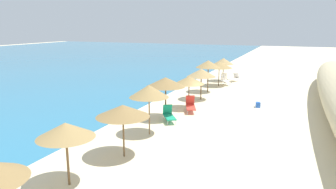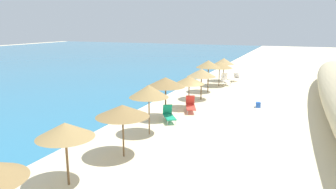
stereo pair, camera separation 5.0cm
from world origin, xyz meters
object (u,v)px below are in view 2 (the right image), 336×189
at_px(beach_umbrella_2, 122,111).
at_px(lounge_chair_0, 225,80).
at_px(beach_umbrella_8, 220,65).
at_px(beach_umbrella_5, 189,80).
at_px(lounge_chair_3, 169,115).
at_px(beach_umbrella_1, 65,130).
at_px(beach_umbrella_3, 149,91).
at_px(lounge_chair_2, 191,105).
at_px(beach_umbrella_7, 209,64).
at_px(lounge_chair_1, 234,78).
at_px(beach_umbrella_6, 201,73).
at_px(beach_umbrella_4, 166,82).
at_px(cooler_box, 258,105).
at_px(beach_umbrella_9, 224,61).

xyz_separation_m(beach_umbrella_2, lounge_chair_0, (20.34, -0.37, -1.74)).
bearing_deg(beach_umbrella_8, beach_umbrella_5, -179.47).
bearing_deg(lounge_chair_3, beach_umbrella_1, 52.92).
bearing_deg(beach_umbrella_2, beach_umbrella_3, 4.14).
bearing_deg(lounge_chair_2, beach_umbrella_3, 61.53).
distance_m(beach_umbrella_7, lounge_chair_3, 10.22).
relative_size(beach_umbrella_2, lounge_chair_1, 1.60).
bearing_deg(beach_umbrella_5, lounge_chair_0, -1.95).
relative_size(beach_umbrella_6, lounge_chair_2, 1.46).
xyz_separation_m(beach_umbrella_4, lounge_chair_3, (-0.51, -0.45, -2.03)).
relative_size(beach_umbrella_4, lounge_chair_2, 1.57).
relative_size(lounge_chair_1, cooler_box, 3.66).
distance_m(beach_umbrella_5, beach_umbrella_6, 3.24).
height_order(lounge_chair_2, cooler_box, lounge_chair_2).
height_order(beach_umbrella_5, lounge_chair_2, beach_umbrella_5).
height_order(beach_umbrella_2, lounge_chair_0, beach_umbrella_2).
height_order(beach_umbrella_5, beach_umbrella_8, beach_umbrella_8).
bearing_deg(beach_umbrella_7, beach_umbrella_6, -174.84).
height_order(beach_umbrella_7, lounge_chair_2, beach_umbrella_7).
bearing_deg(beach_umbrella_3, lounge_chair_1, -3.19).
xyz_separation_m(beach_umbrella_4, cooler_box, (5.44, -5.31, -2.28)).
height_order(beach_umbrella_5, cooler_box, beach_umbrella_5).
bearing_deg(lounge_chair_3, lounge_chair_0, -126.31).
relative_size(beach_umbrella_3, cooler_box, 6.64).
xyz_separation_m(beach_umbrella_2, beach_umbrella_4, (6.53, 0.59, 0.24)).
height_order(beach_umbrella_2, lounge_chair_1, beach_umbrella_2).
bearing_deg(lounge_chair_1, cooler_box, 134.18).
bearing_deg(lounge_chair_0, beach_umbrella_9, -104.20).
relative_size(beach_umbrella_9, cooler_box, 5.93).
distance_m(beach_umbrella_2, lounge_chair_1, 22.71).
bearing_deg(beach_umbrella_6, beach_umbrella_8, 0.54).
height_order(lounge_chair_2, lounge_chair_3, lounge_chair_2).
bearing_deg(beach_umbrella_8, lounge_chair_1, -16.05).
bearing_deg(beach_umbrella_9, beach_umbrella_4, 179.09).
height_order(beach_umbrella_1, beach_umbrella_5, beach_umbrella_1).
bearing_deg(beach_umbrella_8, cooler_box, -147.11).
height_order(beach_umbrella_7, lounge_chair_1, beach_umbrella_7).
distance_m(beach_umbrella_6, lounge_chair_2, 4.34).
bearing_deg(beach_umbrella_5, lounge_chair_2, -151.68).
xyz_separation_m(beach_umbrella_2, lounge_chair_2, (8.88, -0.38, -1.78)).
distance_m(beach_umbrella_5, lounge_chair_3, 3.95).
xyz_separation_m(beach_umbrella_2, lounge_chair_1, (22.62, -0.84, -1.82)).
distance_m(beach_umbrella_1, beach_umbrella_2, 3.29).
xyz_separation_m(beach_umbrella_3, lounge_chair_1, (19.32, -1.08, -2.10)).
distance_m(beach_umbrella_1, beach_umbrella_5, 12.82).
xyz_separation_m(beach_umbrella_4, lounge_chair_0, (13.82, -0.96, -1.98)).
relative_size(lounge_chair_0, lounge_chair_2, 0.83).
bearing_deg(beach_umbrella_4, beach_umbrella_3, -173.87).
bearing_deg(beach_umbrella_1, beach_umbrella_7, -0.84).
relative_size(beach_umbrella_4, beach_umbrella_8, 1.06).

